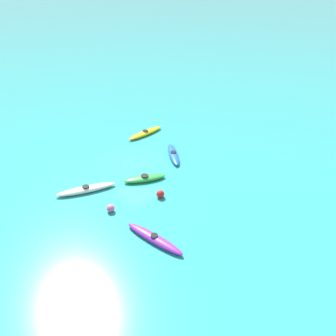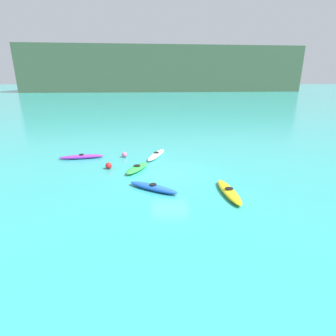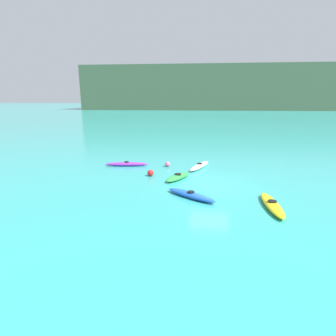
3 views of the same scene
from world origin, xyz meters
name	(u,v)px [view 3 (image 3 of 3)]	position (x,y,z in m)	size (l,w,h in m)	color
ground_plane	(211,185)	(0.00, 0.00, 0.00)	(600.00, 600.00, 0.00)	teal
headland_cliff	(216,89)	(1.74, 133.14, 10.21)	(130.26, 44.77, 20.41)	#42563D
kayak_white	(200,166)	(-0.90, 4.28, 0.16)	(1.77, 3.49, 0.37)	white
kayak_green	(178,177)	(-2.22, 0.96, 0.16)	(1.78, 2.67, 0.37)	green
kayak_purple	(127,164)	(-6.78, 3.94, 0.16)	(3.47, 1.11, 0.37)	purple
kayak_yellow	(272,205)	(3.06, -3.22, 0.16)	(0.95, 3.43, 0.37)	yellow
kayak_blue	(191,195)	(-1.07, -2.47, 0.16)	(3.00, 2.24, 0.37)	blue
buoy_pink	(168,164)	(-3.46, 4.24, 0.21)	(0.43, 0.43, 0.43)	pink
buoy_red	(151,173)	(-4.22, 1.39, 0.23)	(0.45, 0.45, 0.45)	red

